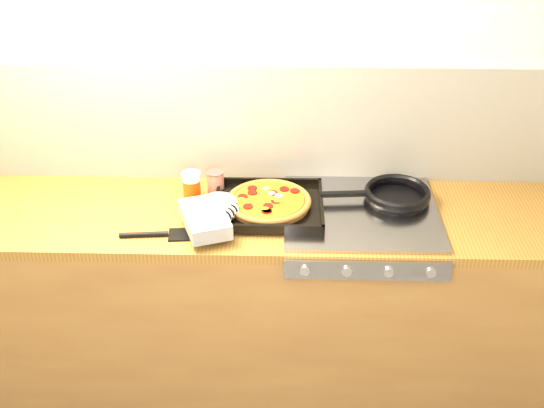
{
  "coord_description": "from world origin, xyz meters",
  "views": [
    {
      "loc": [
        0.16,
        -1.19,
        2.3
      ],
      "look_at": [
        0.1,
        1.08,
        0.95
      ],
      "focal_mm": 45.0,
      "sensor_mm": 36.0,
      "label": 1
    }
  ],
  "objects_px": {
    "pizza_on_tray": "(251,206)",
    "tomato_can": "(216,183)",
    "juice_glass": "(192,186)",
    "frying_pan": "(396,195)"
  },
  "relations": [
    {
      "from": "pizza_on_tray",
      "to": "tomato_can",
      "type": "distance_m",
      "value": 0.23
    },
    {
      "from": "pizza_on_tray",
      "to": "juice_glass",
      "type": "distance_m",
      "value": 0.27
    },
    {
      "from": "tomato_can",
      "to": "juice_glass",
      "type": "xyz_separation_m",
      "value": [
        -0.09,
        -0.06,
        0.01
      ]
    },
    {
      "from": "frying_pan",
      "to": "tomato_can",
      "type": "bearing_deg",
      "value": 175.3
    },
    {
      "from": "pizza_on_tray",
      "to": "juice_glass",
      "type": "relative_size",
      "value": 4.45
    },
    {
      "from": "frying_pan",
      "to": "tomato_can",
      "type": "xyz_separation_m",
      "value": [
        -0.73,
        0.06,
        0.01
      ]
    },
    {
      "from": "frying_pan",
      "to": "tomato_can",
      "type": "distance_m",
      "value": 0.73
    },
    {
      "from": "pizza_on_tray",
      "to": "juice_glass",
      "type": "height_order",
      "value": "juice_glass"
    },
    {
      "from": "pizza_on_tray",
      "to": "frying_pan",
      "type": "xyz_separation_m",
      "value": [
        0.57,
        0.11,
        -0.01
      ]
    },
    {
      "from": "tomato_can",
      "to": "juice_glass",
      "type": "distance_m",
      "value": 0.11
    }
  ]
}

